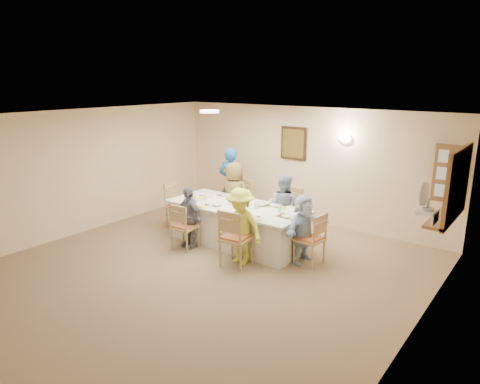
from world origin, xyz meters
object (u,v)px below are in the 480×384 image
Objects in this scene: diner_front_right at (240,226)px; condiment_ketchup at (236,199)px; diner_back_right at (283,208)px; caregiver at (231,183)px; diner_right_end at (303,229)px; dining_table at (237,224)px; chair_back_left at (238,203)px; chair_front_right at (236,237)px; diner_front_left at (189,217)px; serving_hatch at (457,185)px; diner_back_left at (234,195)px; chair_front_left at (185,226)px; desk_fan at (426,200)px; chair_back_right at (286,214)px; chair_left_end at (179,205)px; chair_right_end at (310,238)px.

diner_front_right is 0.99m from condiment_ketchup.
caregiver is (-1.65, 0.47, 0.15)m from diner_back_right.
caregiver reaches higher than diner_right_end.
diner_right_end is 0.74× the size of caregiver.
chair_back_left is at bearing 126.87° from dining_table.
diner_front_left is at bearing -12.69° from chair_front_right.
chair_back_left is at bearing -178.10° from serving_hatch.
diner_front_left is (-0.00, -1.36, -0.13)m from diner_back_left.
diner_right_end reaches higher than chair_back_left.
condiment_ketchup is at bearing 118.49° from caregiver.
diner_right_end is 1.50m from condiment_ketchup.
chair_front_left is 1.92m from diner_back_right.
diner_back_right reaches higher than condiment_ketchup.
desk_fan is 0.29× the size of chair_back_right.
chair_back_left is 0.62× the size of caregiver.
chair_back_left reaches higher than condiment_ketchup.
chair_left_end is at bearing -47.13° from chair_front_left.
chair_front_left is 0.63× the size of diner_back_left.
chair_front_left is at bearing -157.18° from serving_hatch.
chair_right_end is (1.55, 0.00, 0.08)m from dining_table.
desk_fan is 0.21× the size of diner_back_left.
chair_back_left is at bearing -97.03° from chair_front_left.
chair_front_left is at bearing 89.93° from caregiver.
chair_back_right is (-2.93, -0.14, -0.99)m from serving_hatch.
diner_front_left reaches higher than dining_table.
chair_back_right is 0.85× the size of diner_right_end.
caregiver reaches higher than diner_front_right.
chair_right_end is at bearing -166.62° from chair_front_left.
chair_back_right is at bearing -177.32° from serving_hatch.
dining_table is 1.92× the size of diner_back_left.
chair_back_right reaches higher than chair_right_end.
desk_fan is at bearing 178.47° from chair_front_left.
diner_front_left reaches higher than condiment_ketchup.
desk_fan is 0.19× the size of caregiver.
serving_hatch is 1.06× the size of diner_back_left.
chair_front_right is 1.04× the size of chair_left_end.
desk_fan is 3.64m from dining_table.
diner_back_right is at bearing 158.81° from desk_fan.
chair_front_left reaches higher than dining_table.
diner_right_end is 2.73m from caregiver.
chair_left_end is 1.30m from caregiver.
desk_fan is at bearing 5.46° from diner_front_right.
chair_back_right is 1.91m from diner_front_left.
desk_fan is 0.30× the size of chair_back_left.
chair_back_right is 1.05× the size of chair_left_end.
dining_table is 1.01m from chair_back_left.
diner_front_right is at bearing 11.36° from diner_front_left.
chair_back_right is 1.22m from diner_back_left.
serving_hatch is 1.47× the size of chair_back_right.
condiment_ketchup is at bearing -130.15° from chair_front_left.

